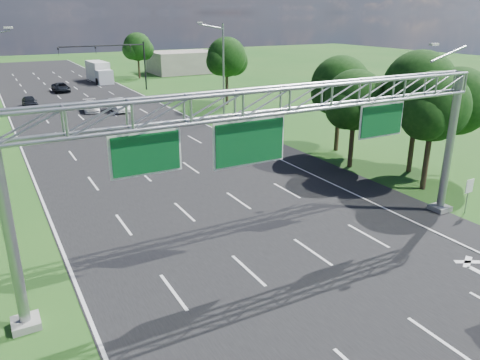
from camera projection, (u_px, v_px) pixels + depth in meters
ground at (152, 159)px, 37.19m from camera, size 220.00×220.00×0.00m
road at (152, 159)px, 37.19m from camera, size 18.00×180.00×0.02m
road_flare at (398, 203)px, 28.62m from camera, size 3.00×30.00×0.02m
sign_gantry at (286, 113)px, 20.17m from camera, size 23.50×1.00×9.56m
regulatory_sign at (469, 189)px, 26.62m from camera, size 0.60×0.08×2.10m
traffic_signal at (121, 55)px, 67.70m from camera, size 12.21×0.24×7.00m
streetlight_r_mid at (222, 68)px, 48.68m from camera, size 2.97×0.22×10.16m
tree_cluster_right at (397, 97)px, 33.20m from camera, size 9.91×14.60×8.68m
tree_verge_rd at (227, 59)px, 57.46m from camera, size 5.76×4.80×8.28m
tree_verge_re at (138, 48)px, 81.44m from camera, size 5.76×4.80×7.84m
building_right at (183, 62)px, 90.29m from camera, size 12.00×9.00×4.00m
car_queue_a at (91, 106)px, 55.02m from camera, size 2.26×4.42×1.23m
car_queue_b at (61, 87)px, 68.67m from camera, size 2.18×4.66×1.29m
car_queue_c at (30, 102)px, 57.41m from camera, size 1.67×4.02×1.36m
car_queue_d at (118, 105)px, 54.95m from camera, size 1.80×4.61×1.50m
box_truck at (99, 72)px, 78.45m from camera, size 2.82×8.75×3.27m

